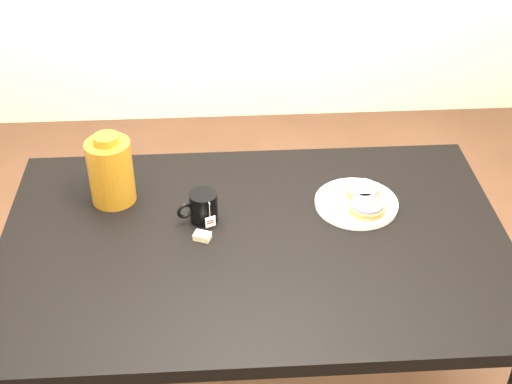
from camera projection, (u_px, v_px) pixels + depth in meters
table at (255, 262)px, 2.00m from camera, size 1.40×0.90×0.75m
plate at (356, 203)px, 2.08m from camera, size 0.24×0.24×0.02m
bagel_back at (363, 191)px, 2.09m from camera, size 0.14×0.14×0.03m
bagel_front at (367, 207)px, 2.03m from camera, size 0.13×0.13×0.03m
mug at (203, 207)px, 2.00m from camera, size 0.13×0.10×0.09m
teabag_pouch at (202, 236)px, 1.95m from camera, size 0.05×0.05×0.02m
bagel_package at (111, 171)px, 2.05m from camera, size 0.13×0.13×0.22m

